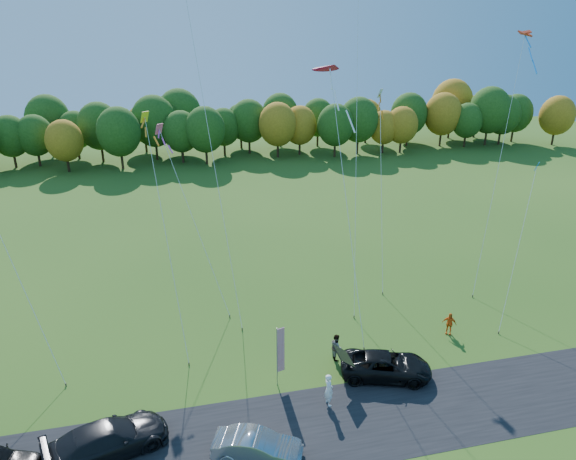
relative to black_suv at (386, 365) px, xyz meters
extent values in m
plane|color=#295015|center=(-4.28, 0.89, -0.73)|extent=(160.00, 160.00, 0.00)
cube|color=black|center=(-4.28, -3.11, -0.73)|extent=(90.00, 6.00, 0.01)
imported|color=black|center=(0.00, 0.00, 0.00)|extent=(5.77, 3.94, 1.47)
imported|color=#A4A3A7|center=(-8.41, -4.44, -0.03)|extent=(4.49, 2.96, 1.40)
imported|color=black|center=(-15.32, -2.47, 0.10)|extent=(6.17, 4.02, 1.66)
imported|color=white|center=(-4.00, -1.57, 0.23)|extent=(0.56, 0.76, 1.93)
imported|color=gray|center=(-2.28, 2.33, 0.11)|extent=(0.68, 0.85, 1.68)
imported|color=orange|center=(5.91, 3.23, 0.05)|extent=(0.98, 0.84, 1.57)
cylinder|color=#999999|center=(-6.36, 0.69, 1.15)|extent=(0.06, 0.06, 3.77)
cube|color=red|center=(-6.13, 0.75, 1.53)|extent=(0.46, 0.16, 2.83)
cube|color=navy|center=(-6.13, 0.78, 2.58)|extent=(0.46, 0.15, 0.74)
cylinder|color=#4C3F33|center=(-7.51, 6.76, -0.63)|extent=(0.08, 0.08, 0.20)
cylinder|color=#4C3F33|center=(0.44, 6.55, -0.63)|extent=(0.08, 0.08, 0.20)
cylinder|color=#4C3F33|center=(-0.27, 2.75, -0.63)|extent=(0.08, 0.08, 0.20)
cone|color=#B20B32|center=(-0.34, 11.39, 15.96)|extent=(2.30, 1.76, 2.51)
cylinder|color=#4C3F33|center=(10.28, 7.35, -0.63)|extent=(0.08, 0.08, 0.20)
cube|color=red|center=(16.85, 14.95, 17.95)|extent=(2.72, 0.96, 1.07)
cylinder|color=#4C3F33|center=(-11.23, 3.67, -0.63)|extent=(0.08, 0.08, 0.20)
cube|color=yellow|center=(-12.56, 8.78, 13.49)|extent=(1.12, 1.12, 1.32)
cylinder|color=#4C3F33|center=(-18.20, 3.28, -0.63)|extent=(0.08, 0.08, 0.20)
cylinder|color=#4C3F33|center=(3.77, 9.31, -0.63)|extent=(0.08, 0.08, 0.20)
cube|color=silver|center=(4.78, 14.68, 13.73)|extent=(1.15, 1.15, 1.36)
cylinder|color=#4C3F33|center=(-8.13, 8.65, -0.63)|extent=(0.08, 0.08, 0.20)
cube|color=#EF4F75|center=(-11.90, 14.40, 11.74)|extent=(1.29, 1.29, 1.53)
cylinder|color=#4C3F33|center=(9.21, 2.44, -0.63)|extent=(0.08, 0.08, 0.20)
cube|color=#0E77CC|center=(13.77, 7.23, 9.33)|extent=(0.98, 0.98, 1.16)
camera|label=1|loc=(-11.25, -23.02, 18.42)|focal=32.00mm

